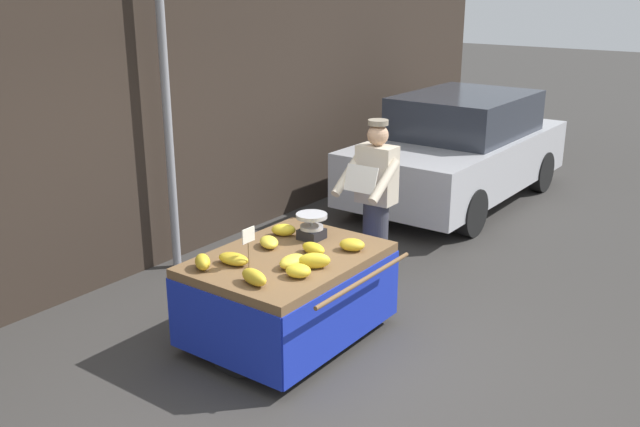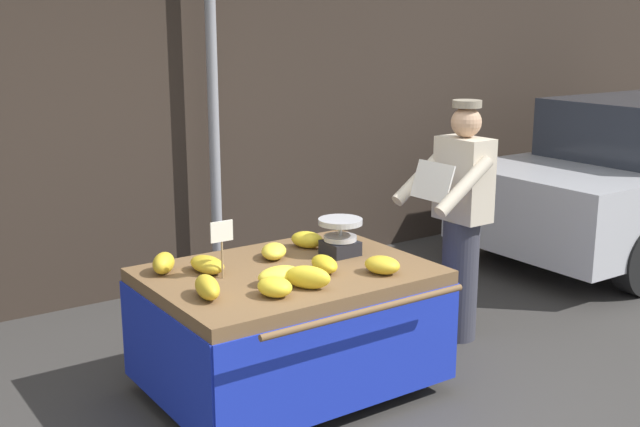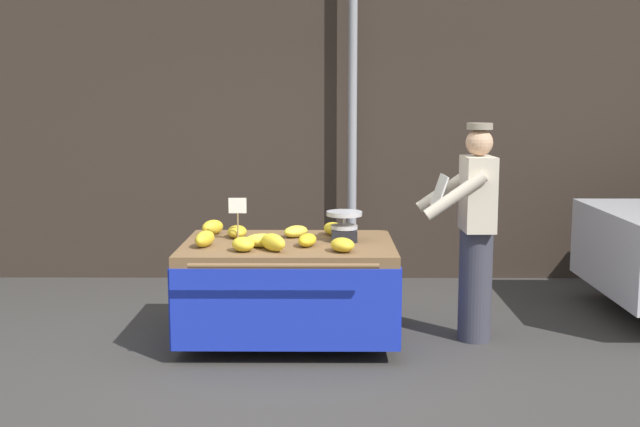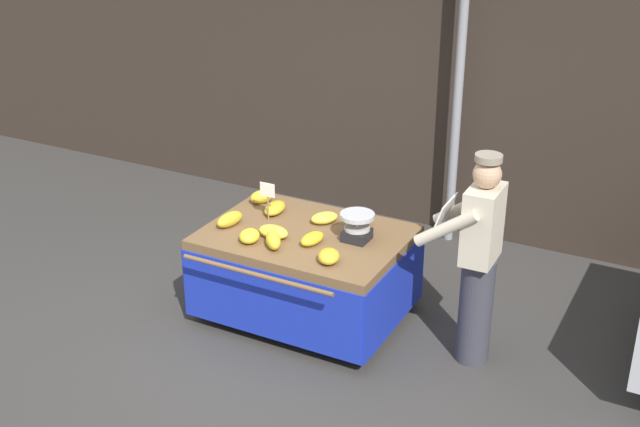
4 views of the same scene
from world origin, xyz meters
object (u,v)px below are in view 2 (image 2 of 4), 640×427
price_sign (222,237)px  banana_bunch_9 (308,277)px  banana_bunch_2 (164,263)px  banana_bunch_4 (207,265)px  banana_bunch_6 (279,275)px  banana_bunch_1 (307,240)px  banana_bunch_3 (382,265)px  banana_bunch_5 (274,251)px  weighing_scale (340,237)px  banana_cart (289,302)px  banana_bunch_0 (275,287)px  vendor_person (460,221)px  banana_bunch_7 (207,287)px  street_pole (213,95)px  banana_bunch_8 (324,264)px

price_sign → banana_bunch_9: (0.30, -0.43, -0.18)m
banana_bunch_2 → banana_bunch_9: size_ratio=0.82×
banana_bunch_4 → banana_bunch_6: size_ratio=1.06×
banana_bunch_1 → banana_bunch_2: banana_bunch_2 is taller
banana_bunch_3 → banana_bunch_5: (-0.36, 0.62, -0.01)m
weighing_scale → banana_bunch_9: 0.68m
banana_cart → banana_bunch_0: size_ratio=8.18×
banana_cart → banana_bunch_6: 0.37m
banana_bunch_5 → banana_bunch_9: 0.62m
weighing_scale → banana_bunch_9: weighing_scale is taller
price_sign → banana_bunch_0: price_sign is taller
banana_cart → vendor_person: size_ratio=0.97×
banana_bunch_4 → banana_bunch_6: (0.24, -0.42, 0.00)m
banana_bunch_7 → vendor_person: bearing=6.0°
street_pole → vendor_person: 2.31m
banana_bunch_0 → vendor_person: size_ratio=0.12×
banana_bunch_4 → banana_bunch_5: (0.47, 0.02, -0.00)m
banana_bunch_0 → banana_bunch_7: (-0.31, 0.18, 0.01)m
banana_bunch_0 → banana_bunch_5: 0.71m
banana_bunch_5 → banana_bunch_7: (-0.67, -0.42, 0.01)m
banana_bunch_4 → vendor_person: 1.88m
banana_bunch_3 → banana_bunch_9: size_ratio=0.84×
banana_bunch_8 → banana_bunch_4: bearing=146.2°
banana_bunch_6 → banana_bunch_7: bearing=176.9°
banana_bunch_0 → banana_bunch_4: 0.59m
banana_bunch_1 → banana_bunch_2: bearing=178.5°
banana_bunch_2 → banana_bunch_7: bearing=-88.4°
banana_bunch_6 → banana_bunch_9: size_ratio=1.01×
vendor_person → banana_bunch_4: bearing=174.4°
banana_cart → banana_bunch_0: bearing=-131.4°
banana_bunch_8 → banana_bunch_0: bearing=-156.6°
street_pole → banana_bunch_9: bearing=-105.5°
vendor_person → banana_bunch_5: bearing=171.7°
street_pole → banana_bunch_4: size_ratio=11.88×
banana_bunch_1 → banana_bunch_9: bearing=-123.4°
banana_cart → banana_bunch_8: 0.33m
banana_bunch_7 → vendor_person: 2.09m
weighing_scale → banana_bunch_1: bearing=107.2°
banana_bunch_5 → banana_bunch_0: bearing=-121.0°
weighing_scale → banana_bunch_3: bearing=-93.0°
banana_bunch_8 → banana_bunch_9: bearing=-141.8°
banana_bunch_1 → banana_bunch_8: (-0.21, -0.49, -0.01)m
banana_bunch_1 → banana_bunch_2: size_ratio=1.04×
weighing_scale → banana_bunch_0: (-0.75, -0.43, -0.06)m
price_sign → banana_bunch_1: (0.76, 0.26, -0.19)m
price_sign → banana_bunch_4: size_ratio=1.22×
banana_bunch_4 → banana_bunch_7: 0.45m
banana_bunch_3 → banana_bunch_7: bearing=169.0°
banana_bunch_0 → banana_bunch_9: bearing=2.0°
banana_cart → banana_bunch_8: (0.15, -0.16, 0.25)m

